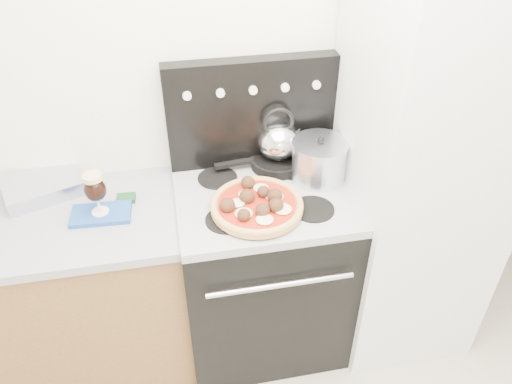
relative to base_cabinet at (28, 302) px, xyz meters
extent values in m
cube|color=white|center=(1.02, 0.30, 0.82)|extent=(3.50, 0.01, 2.50)
cube|color=brown|center=(0.00, 0.00, 0.00)|extent=(1.45, 0.60, 0.86)
cube|color=black|center=(1.10, -0.02, 0.01)|extent=(0.76, 0.65, 0.88)
cube|color=#ADADB2|center=(1.10, -0.02, 0.47)|extent=(0.76, 0.65, 0.04)
cube|color=black|center=(1.10, 0.25, 0.74)|extent=(0.76, 0.08, 0.50)
cube|color=silver|center=(1.80, -0.05, 0.52)|extent=(0.64, 0.68, 1.90)
cube|color=white|center=(0.17, 0.20, 0.50)|extent=(0.39, 0.34, 0.07)
cube|color=#204C9F|center=(0.42, -0.02, 0.48)|extent=(0.25, 0.15, 0.02)
cylinder|color=black|center=(1.05, -0.14, 0.50)|extent=(0.35, 0.35, 0.01)
cylinder|color=black|center=(1.21, 0.17, 0.51)|extent=(0.28, 0.28, 0.04)
cylinder|color=silver|center=(1.37, 0.04, 0.58)|extent=(0.30, 0.30, 0.17)
camera|label=1|loc=(0.74, -1.72, 1.79)|focal=35.00mm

